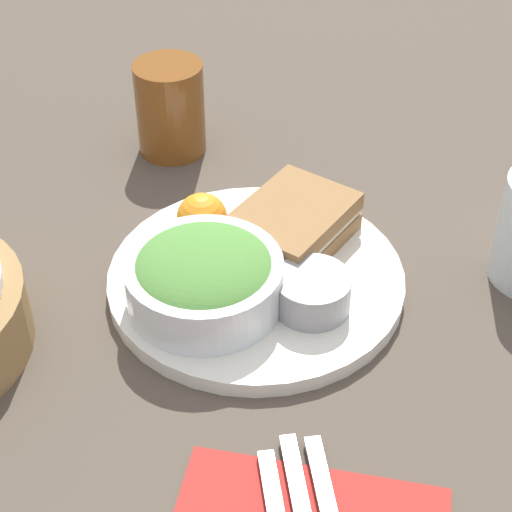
{
  "coord_description": "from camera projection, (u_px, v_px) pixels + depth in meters",
  "views": [
    {
      "loc": [
        -0.56,
        -0.11,
        0.52
      ],
      "look_at": [
        0.0,
        0.0,
        0.03
      ],
      "focal_mm": 60.0,
      "sensor_mm": 36.0,
      "label": 1
    }
  ],
  "objects": [
    {
      "name": "ground_plane",
      "position": [
        256.0,
        286.0,
        0.77
      ],
      "size": [
        4.0,
        4.0,
        0.0
      ],
      "primitive_type": "plane",
      "color": "#4C4238"
    },
    {
      "name": "plate",
      "position": [
        256.0,
        279.0,
        0.77
      ],
      "size": [
        0.26,
        0.26,
        0.01
      ],
      "primitive_type": "cylinder",
      "color": "white",
      "rests_on": "ground_plane"
    },
    {
      "name": "sandwich",
      "position": [
        292.0,
        225.0,
        0.78
      ],
      "size": [
        0.14,
        0.12,
        0.04
      ],
      "color": "olive",
      "rests_on": "plate"
    },
    {
      "name": "salad_bowl",
      "position": [
        204.0,
        277.0,
        0.72
      ],
      "size": [
        0.13,
        0.13,
        0.06
      ],
      "color": "white",
      "rests_on": "plate"
    },
    {
      "name": "dressing_cup",
      "position": [
        312.0,
        292.0,
        0.72
      ],
      "size": [
        0.07,
        0.07,
        0.03
      ],
      "primitive_type": "cylinder",
      "color": "#99999E",
      "rests_on": "plate"
    },
    {
      "name": "orange_wedge",
      "position": [
        202.0,
        218.0,
        0.78
      ],
      "size": [
        0.05,
        0.05,
        0.05
      ],
      "primitive_type": "sphere",
      "color": "orange",
      "rests_on": "plate"
    },
    {
      "name": "drink_glass",
      "position": [
        170.0,
        108.0,
        0.91
      ],
      "size": [
        0.07,
        0.07,
        0.1
      ],
      "primitive_type": "cylinder",
      "color": "brown",
      "rests_on": "ground_plane"
    }
  ]
}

